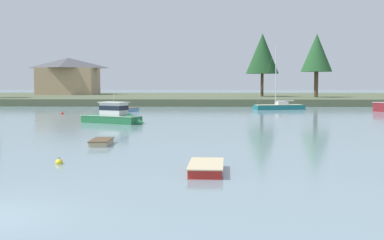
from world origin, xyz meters
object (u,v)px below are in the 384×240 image
object	(u,v)px
dinghy_red	(206,169)
mooring_buoy_red	(62,113)
dinghy_skyblue	(127,110)
cruiser_green	(117,118)
dinghy_sand	(101,143)
sailboat_teal	(279,108)
mooring_buoy_yellow	(59,163)

from	to	relation	value
dinghy_red	mooring_buoy_red	bearing A→B (deg)	114.04
dinghy_skyblue	cruiser_green	size ratio (longest dim) A/B	0.55
dinghy_sand	sailboat_teal	bearing A→B (deg)	67.09
dinghy_sand	mooring_buoy_yellow	bearing A→B (deg)	-94.08
dinghy_red	dinghy_skyblue	distance (m)	42.59
dinghy_skyblue	mooring_buoy_red	world-z (taller)	dinghy_skyblue
dinghy_sand	mooring_buoy_yellow	distance (m)	6.98
dinghy_skyblue	mooring_buoy_yellow	world-z (taller)	dinghy_skyblue
sailboat_teal	cruiser_green	world-z (taller)	sailboat_teal
mooring_buoy_yellow	mooring_buoy_red	xyz separation A→B (m)	(-9.72, 34.73, -0.00)
dinghy_red	dinghy_skyblue	bearing A→B (deg)	103.15
mooring_buoy_red	dinghy_sand	bearing A→B (deg)	-69.80
cruiser_green	mooring_buoy_yellow	size ratio (longest dim) A/B	16.25
mooring_buoy_yellow	mooring_buoy_red	distance (m)	36.06
cruiser_green	dinghy_skyblue	bearing A→B (deg)	95.80
dinghy_sand	mooring_buoy_red	xyz separation A→B (m)	(-10.21, 27.76, -0.06)
dinghy_skyblue	mooring_buoy_yellow	bearing A→B (deg)	-85.63
sailboat_teal	mooring_buoy_yellow	size ratio (longest dim) A/B	22.28
sailboat_teal	mooring_buoy_yellow	xyz separation A→B (m)	(-16.35, -44.47, -0.13)
sailboat_teal	dinghy_skyblue	bearing A→B (deg)	-165.41
sailboat_teal	mooring_buoy_red	bearing A→B (deg)	-159.49
mooring_buoy_yellow	dinghy_sand	bearing A→B (deg)	85.92
dinghy_red	cruiser_green	bearing A→B (deg)	108.14
dinghy_red	mooring_buoy_red	distance (m)	40.25
sailboat_teal	dinghy_red	bearing A→B (deg)	-101.74
sailboat_teal	mooring_buoy_red	distance (m)	27.83
mooring_buoy_red	dinghy_skyblue	bearing A→B (deg)	35.09
dinghy_skyblue	mooring_buoy_yellow	distance (m)	39.55
dinghy_sand	cruiser_green	size ratio (longest dim) A/B	0.41
cruiser_green	sailboat_teal	bearing A→B (deg)	51.68
sailboat_teal	dinghy_red	world-z (taller)	sailboat_teal
dinghy_sand	mooring_buoy_yellow	world-z (taller)	dinghy_sand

